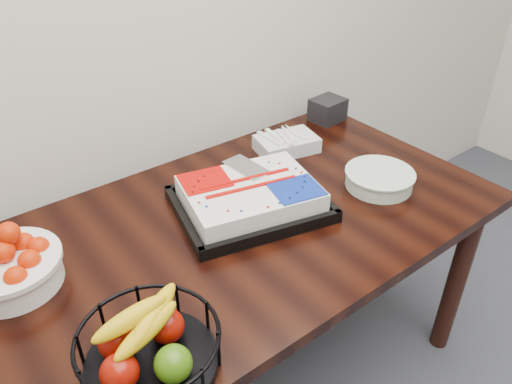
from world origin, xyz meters
TOP-DOWN VIEW (x-y plane):
  - table at (0.00, 2.00)m, footprint 1.80×0.90m
  - cake_tray at (0.15, 2.03)m, footprint 0.53×0.46m
  - tangerine_bowl at (-0.54, 2.14)m, footprint 0.27×0.27m
  - fruit_basket at (-0.38, 1.69)m, footprint 0.31×0.31m
  - plate_stack at (0.57, 1.87)m, footprint 0.23×0.23m
  - fork_bag at (0.49, 2.25)m, footprint 0.25×0.19m
  - napkin_box at (0.80, 2.35)m, footprint 0.14×0.12m

SIDE VIEW (x-z plane):
  - table at x=0.00m, z-range 0.29..1.04m
  - plate_stack at x=0.57m, z-range 0.75..0.81m
  - fork_bag at x=0.49m, z-range 0.75..0.81m
  - cake_tray at x=0.15m, z-range 0.75..0.84m
  - napkin_box at x=0.80m, z-range 0.75..0.84m
  - fruit_basket at x=-0.38m, z-range 0.74..0.90m
  - tangerine_bowl at x=-0.54m, z-range 0.74..0.91m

